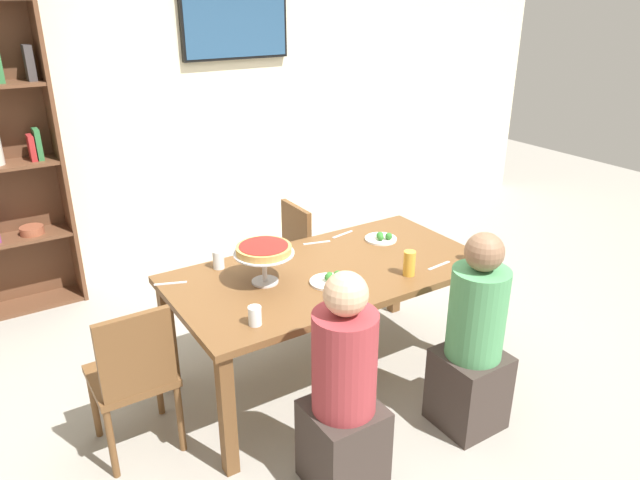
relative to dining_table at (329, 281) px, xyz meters
The scene contains 21 objects.
ground_plane 0.66m from the dining_table, ahead, with size 12.00×12.00×0.00m, color gray.
rear_partition 2.32m from the dining_table, 90.00° to the left, with size 8.00×0.12×2.80m, color beige.
dining_table is the anchor object (origin of this frame).
television 2.54m from the dining_table, 77.82° to the left, with size 0.94×0.05×0.57m.
diner_near_left 0.90m from the dining_table, 118.81° to the right, with size 0.34×0.34×1.15m.
diner_near_right 0.90m from the dining_table, 62.73° to the right, with size 0.34×0.34×1.15m.
chair_far_right 0.82m from the dining_table, 66.73° to the left, with size 0.40×0.40×0.87m.
chair_head_west 1.20m from the dining_table, behind, with size 0.40×0.40×0.87m.
deep_dish_pizza_stand 0.48m from the dining_table, behind, with size 0.34×0.34×0.23m.
salad_plate_near_diner 0.20m from the dining_table, 121.30° to the right, with size 0.21×0.21×0.07m.
salad_plate_far_diner 0.56m from the dining_table, 18.73° to the left, with size 0.21×0.21×0.06m.
beer_glass_amber_tall 0.91m from the dining_table, 25.45° to the right, with size 0.07×0.07×0.14m, color gold.
beer_glass_amber_short 0.49m from the dining_table, 41.85° to the right, with size 0.07×0.07×0.15m, color gold.
water_glass_clear_near 0.66m from the dining_table, 146.01° to the left, with size 0.07×0.07×0.11m, color white.
water_glass_clear_far 0.42m from the dining_table, 134.44° to the left, with size 0.06×0.06×0.10m, color white.
water_glass_clear_spare 0.74m from the dining_table, 153.28° to the right, with size 0.07×0.07×0.10m, color white.
cutlery_fork_near 0.91m from the dining_table, 159.44° to the left, with size 0.18×0.02×0.01m, color silver.
cutlery_knife_near 0.54m from the dining_table, 47.13° to the left, with size 0.18×0.02×0.01m, color silver.
cutlery_fork_far 0.37m from the dining_table, 114.19° to the left, with size 0.18×0.02×0.01m, color silver.
cutlery_knife_far 0.66m from the dining_table, 28.69° to the right, with size 0.18×0.02×0.01m, color silver.
cutlery_spare_fork 0.40m from the dining_table, 68.40° to the left, with size 0.18×0.02×0.01m, color silver.
Camera 1 is at (-1.73, -2.61, 2.25)m, focal length 33.28 mm.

